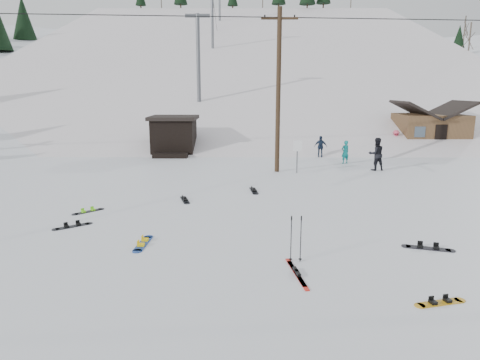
{
  "coord_description": "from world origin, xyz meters",
  "views": [
    {
      "loc": [
        -0.03,
        -10.31,
        4.71
      ],
      "look_at": [
        -0.1,
        5.11,
        1.4
      ],
      "focal_mm": 32.0,
      "sensor_mm": 36.0,
      "label": 1
    }
  ],
  "objects_px": {
    "utility_pole": "(278,89)",
    "cabin": "(430,130)",
    "hero_snowboard": "(143,243)",
    "hero_skis": "(297,273)"
  },
  "relations": [
    {
      "from": "hero_snowboard",
      "to": "cabin",
      "type": "bearing_deg",
      "value": -36.31
    },
    {
      "from": "cabin",
      "to": "hero_skis",
      "type": "distance_m",
      "value": 27.61
    },
    {
      "from": "hero_snowboard",
      "to": "hero_skis",
      "type": "xyz_separation_m",
      "value": [
        4.48,
        -2.16,
        0.0
      ]
    },
    {
      "from": "utility_pole",
      "to": "hero_snowboard",
      "type": "relative_size",
      "value": 5.9
    },
    {
      "from": "utility_pole",
      "to": "cabin",
      "type": "distance_m",
      "value": 16.71
    },
    {
      "from": "utility_pole",
      "to": "cabin",
      "type": "xyz_separation_m",
      "value": [
        13.0,
        10.0,
        -3.2
      ]
    },
    {
      "from": "cabin",
      "to": "utility_pole",
      "type": "bearing_deg",
      "value": -142.44
    },
    {
      "from": "utility_pole",
      "to": "cabin",
      "type": "bearing_deg",
      "value": 37.56
    },
    {
      "from": "cabin",
      "to": "hero_snowboard",
      "type": "relative_size",
      "value": 3.53
    },
    {
      "from": "cabin",
      "to": "hero_snowboard",
      "type": "height_order",
      "value": "cabin"
    }
  ]
}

